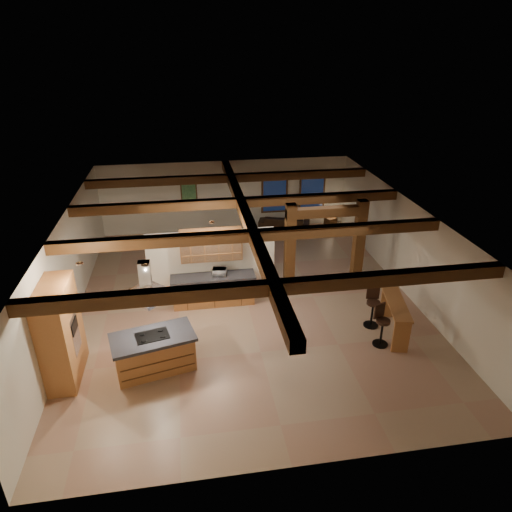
{
  "coord_description": "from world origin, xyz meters",
  "views": [
    {
      "loc": [
        -1.62,
        -11.81,
        7.29
      ],
      "look_at": [
        0.35,
        0.5,
        1.3
      ],
      "focal_mm": 32.0,
      "sensor_mm": 36.0,
      "label": 1
    }
  ],
  "objects_px": {
    "dining_table": "(244,257)",
    "bar_counter": "(395,313)",
    "sofa": "(284,223)",
    "kitchen_island": "(154,352)"
  },
  "relations": [
    {
      "from": "dining_table",
      "to": "bar_counter",
      "type": "relative_size",
      "value": 0.89
    },
    {
      "from": "dining_table",
      "to": "sofa",
      "type": "xyz_separation_m",
      "value": [
        2.1,
        2.97,
        0.01
      ]
    },
    {
      "from": "kitchen_island",
      "to": "sofa",
      "type": "height_order",
      "value": "kitchen_island"
    },
    {
      "from": "kitchen_island",
      "to": "bar_counter",
      "type": "distance_m",
      "value": 6.34
    },
    {
      "from": "dining_table",
      "to": "bar_counter",
      "type": "bearing_deg",
      "value": -53.33
    },
    {
      "from": "kitchen_island",
      "to": "sofa",
      "type": "relative_size",
      "value": 1.02
    },
    {
      "from": "kitchen_island",
      "to": "sofa",
      "type": "distance_m",
      "value": 9.58
    },
    {
      "from": "sofa",
      "to": "dining_table",
      "type": "bearing_deg",
      "value": 72.29
    },
    {
      "from": "dining_table",
      "to": "kitchen_island",
      "type": "bearing_deg",
      "value": -118.22
    },
    {
      "from": "dining_table",
      "to": "sofa",
      "type": "relative_size",
      "value": 0.81
    }
  ]
}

